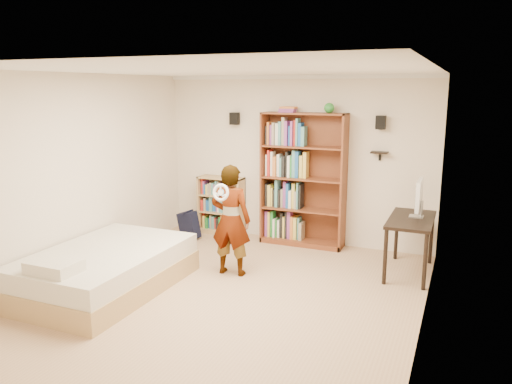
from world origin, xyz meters
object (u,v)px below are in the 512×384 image
Objects in this scene: low_bookshelf at (221,205)px; person at (231,220)px; computer_desk at (410,246)px; daybed at (106,265)px; tall_bookshelf at (303,180)px.

person is (1.00, -1.69, 0.26)m from low_bookshelf.
computer_desk is 4.03m from daybed.
person reaches higher than low_bookshelf.
computer_desk is 2.47m from person.
person is at bearing -106.56° from tall_bookshelf.
low_bookshelf is 1.98m from person.
computer_desk is (3.24, -0.72, -0.11)m from low_bookshelf.
low_bookshelf is at bearing 85.57° from daybed.
person reaches higher than computer_desk.
daybed is at bearing -121.88° from tall_bookshelf.
tall_bookshelf reaches higher than low_bookshelf.
daybed is 1.70m from person.
computer_desk is 0.76× the size of person.
low_bookshelf is 2.81m from daybed.
tall_bookshelf is 1.99m from computer_desk.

